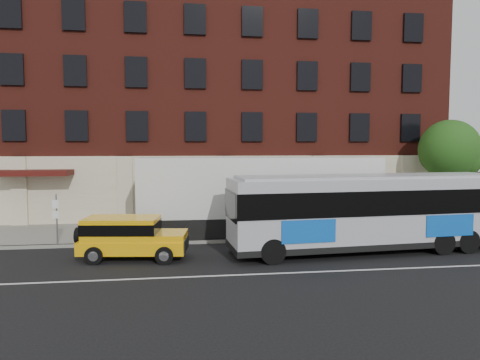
{
  "coord_description": "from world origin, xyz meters",
  "views": [
    {
      "loc": [
        -2.7,
        -15.23,
        4.74
      ],
      "look_at": [
        0.12,
        5.5,
        3.13
      ],
      "focal_mm": 32.88,
      "sensor_mm": 36.0,
      "label": 1
    }
  ],
  "objects": [
    {
      "name": "ground",
      "position": [
        0.0,
        0.0,
        0.0
      ],
      "size": [
        120.0,
        120.0,
        0.0
      ],
      "primitive_type": "plane",
      "color": "black",
      "rests_on": "ground"
    },
    {
      "name": "sidewalk",
      "position": [
        0.0,
        9.0,
        0.07
      ],
      "size": [
        60.0,
        6.0,
        0.15
      ],
      "primitive_type": "cube",
      "color": "gray",
      "rests_on": "ground"
    },
    {
      "name": "kerb",
      "position": [
        0.0,
        6.0,
        0.07
      ],
      "size": [
        60.0,
        0.25,
        0.15
      ],
      "primitive_type": "cube",
      "color": "gray",
      "rests_on": "ground"
    },
    {
      "name": "lane_line",
      "position": [
        0.0,
        0.5,
        0.01
      ],
      "size": [
        60.0,
        0.12,
        0.01
      ],
      "primitive_type": "cube",
      "color": "silver",
      "rests_on": "ground"
    },
    {
      "name": "building",
      "position": [
        -0.01,
        16.92,
        7.58
      ],
      "size": [
        30.0,
        12.1,
        15.0
      ],
      "color": "#5A1D15",
      "rests_on": "sidewalk"
    },
    {
      "name": "sign_pole",
      "position": [
        -8.5,
        6.15,
        1.45
      ],
      "size": [
        0.3,
        0.2,
        2.5
      ],
      "color": "slate",
      "rests_on": "ground"
    },
    {
      "name": "street_tree",
      "position": [
        13.54,
        9.48,
        4.41
      ],
      "size": [
        3.6,
        3.6,
        6.2
      ],
      "color": "#37271B",
      "rests_on": "sidewalk"
    },
    {
      "name": "city_bus",
      "position": [
        5.67,
        3.32,
        1.91
      ],
      "size": [
        12.8,
        3.61,
        3.46
      ],
      "color": "#A8A9B2",
      "rests_on": "ground"
    },
    {
      "name": "yellow_suv",
      "position": [
        -4.88,
        3.44,
        1.02
      ],
      "size": [
        4.74,
        2.46,
        1.77
      ],
      "color": "#FFB40B",
      "rests_on": "ground"
    },
    {
      "name": "shipping_container",
      "position": [
        1.42,
        7.32,
        2.06
      ],
      "size": [
        12.56,
        2.94,
        4.17
      ],
      "color": "black",
      "rests_on": "ground"
    }
  ]
}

